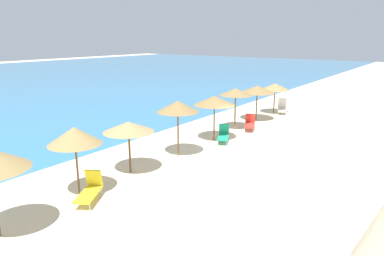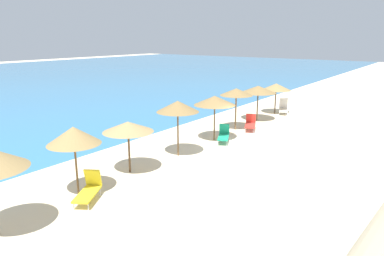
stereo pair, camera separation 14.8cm
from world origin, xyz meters
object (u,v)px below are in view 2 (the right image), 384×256
at_px(lounge_chair_0, 89,189).
at_px(lounge_chair_1, 250,123).
at_px(beach_umbrella_1, 74,136).
at_px(beach_umbrella_4, 215,101).
at_px(beach_umbrella_5, 236,92).
at_px(lounge_chair_3, 224,135).
at_px(beach_umbrella_2, 128,127).
at_px(lounge_chair_2, 283,108).
at_px(beach_umbrella_3, 178,106).
at_px(beach_umbrella_6, 258,89).
at_px(beach_umbrella_7, 276,87).

xyz_separation_m(lounge_chair_0, lounge_chair_1, (12.81, -0.12, 0.01)).
distance_m(beach_umbrella_1, beach_umbrella_4, 9.40).
bearing_deg(beach_umbrella_4, beach_umbrella_1, 178.77).
bearing_deg(beach_umbrella_5, lounge_chair_3, -163.42).
xyz_separation_m(beach_umbrella_2, lounge_chair_2, (16.19, -0.65, -1.67)).
height_order(lounge_chair_1, lounge_chair_3, lounge_chair_1).
bearing_deg(lounge_chair_2, lounge_chair_3, 69.15).
xyz_separation_m(beach_umbrella_3, lounge_chair_2, (13.10, -0.32, -2.13)).
distance_m(beach_umbrella_1, lounge_chair_0, 2.07).
bearing_deg(lounge_chair_3, beach_umbrella_1, 57.89).
distance_m(beach_umbrella_2, lounge_chair_0, 3.46).
bearing_deg(beach_umbrella_5, beach_umbrella_4, -175.32).
height_order(beach_umbrella_3, lounge_chair_1, beach_umbrella_3).
height_order(beach_umbrella_2, lounge_chair_2, beach_umbrella_2).
bearing_deg(beach_umbrella_1, lounge_chair_2, -1.59).
relative_size(beach_umbrella_6, beach_umbrella_7, 1.07).
height_order(beach_umbrella_2, beach_umbrella_5, beach_umbrella_5).
relative_size(beach_umbrella_5, beach_umbrella_6, 1.07).
relative_size(beach_umbrella_4, lounge_chair_3, 1.64).
bearing_deg(beach_umbrella_6, beach_umbrella_3, -178.53).
relative_size(lounge_chair_1, lounge_chair_2, 0.92).
distance_m(beach_umbrella_3, beach_umbrella_4, 3.45).
distance_m(beach_umbrella_3, lounge_chair_1, 7.15).
height_order(lounge_chair_0, lounge_chair_1, lounge_chair_0).
height_order(beach_umbrella_5, lounge_chair_3, beach_umbrella_5).
bearing_deg(lounge_chair_1, beach_umbrella_4, 54.95).
relative_size(beach_umbrella_6, lounge_chair_2, 1.47).
relative_size(beach_umbrella_1, lounge_chair_3, 1.68).
xyz_separation_m(lounge_chair_0, lounge_chair_3, (9.48, -0.11, -0.01)).
distance_m(lounge_chair_0, lounge_chair_1, 12.81).
bearing_deg(beach_umbrella_7, lounge_chair_1, -172.04).
xyz_separation_m(lounge_chair_2, lounge_chair_3, (-9.63, -0.30, -0.01)).
xyz_separation_m(beach_umbrella_1, beach_umbrella_3, (5.96, -0.21, 0.19)).
bearing_deg(lounge_chair_3, lounge_chair_2, -115.28).
bearing_deg(lounge_chair_0, lounge_chair_2, -120.72).
relative_size(beach_umbrella_1, lounge_chair_1, 1.71).
bearing_deg(beach_umbrella_3, beach_umbrella_7, 0.84).
height_order(beach_umbrella_7, lounge_chair_3, beach_umbrella_7).
height_order(beach_umbrella_5, lounge_chair_1, beach_umbrella_5).
bearing_deg(lounge_chair_1, beach_umbrella_1, 61.92).
bearing_deg(beach_umbrella_6, lounge_chair_2, -9.04).
relative_size(beach_umbrella_6, lounge_chair_0, 1.55).
distance_m(beach_umbrella_5, beach_umbrella_6, 3.19).
relative_size(beach_umbrella_2, lounge_chair_0, 1.42).
xyz_separation_m(beach_umbrella_2, beach_umbrella_6, (12.66, -0.09, 0.17)).
bearing_deg(beach_umbrella_1, beach_umbrella_3, -2.04).
relative_size(beach_umbrella_4, lounge_chair_1, 1.67).
xyz_separation_m(beach_umbrella_1, lounge_chair_2, (19.06, -0.53, -1.95)).
bearing_deg(beach_umbrella_2, lounge_chair_2, -2.31).
xyz_separation_m(beach_umbrella_2, beach_umbrella_7, (15.71, -0.15, 0.02)).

